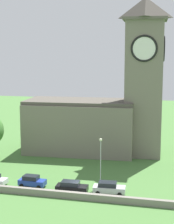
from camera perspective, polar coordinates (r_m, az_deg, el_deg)
name	(u,v)px	position (r m, az deg, el deg)	size (l,w,h in m)	color
ground_plane	(99,164)	(70.61, 1.93, -8.02)	(200.00, 200.00, 0.00)	#477538
church	(104,108)	(76.69, 2.66, 0.70)	(29.07, 12.36, 31.51)	slate
quay_barrier	(75,196)	(54.49, -1.81, -12.74)	(54.59, 0.70, 1.00)	gray
car_blue	(32,181)	(59.57, -8.47, -10.47)	(4.28, 2.21, 1.82)	#233D9E
car_black	(72,187)	(56.70, -2.39, -11.43)	(4.83, 2.34, 1.76)	black
car_silver	(109,188)	(56.23, 3.38, -11.58)	(4.88, 2.49, 1.83)	silver
streetlamp_west_mid	(101,155)	(57.58, 2.11, -6.66)	(0.44, 0.44, 7.82)	#9EA0A5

